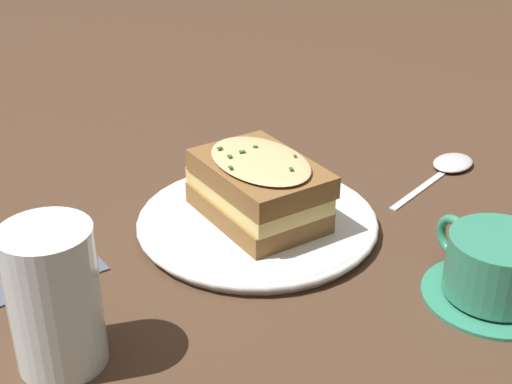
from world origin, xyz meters
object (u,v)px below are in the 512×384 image
at_px(water_glass, 55,298).
at_px(spoon, 449,166).
at_px(sandwich, 257,188).
at_px(napkin, 34,265).
at_px(teacup_with_saucer, 495,269).
at_px(dinner_plate, 256,222).

bearing_deg(water_glass, spoon, 3.74).
bearing_deg(sandwich, napkin, 159.90).
xyz_separation_m(sandwich, teacup_with_saucer, (0.09, -0.22, -0.02)).
distance_m(spoon, napkin, 0.49).
bearing_deg(spoon, teacup_with_saucer, -55.51).
relative_size(teacup_with_saucer, napkin, 1.21).
height_order(sandwich, napkin, sandwich).
distance_m(sandwich, spoon, 0.27).
relative_size(dinner_plate, sandwich, 1.65).
distance_m(dinner_plate, napkin, 0.22).
distance_m(sandwich, napkin, 0.22).
xyz_separation_m(teacup_with_saucer, spoon, (0.18, 0.19, -0.02)).
xyz_separation_m(dinner_plate, water_glass, (-0.24, -0.06, 0.05)).
height_order(teacup_with_saucer, water_glass, water_glass).
bearing_deg(water_glass, sandwich, 14.79).
relative_size(spoon, napkin, 1.53).
height_order(sandwich, spoon, sandwich).
relative_size(teacup_with_saucer, water_glass, 1.16).
xyz_separation_m(teacup_with_saucer, water_glass, (-0.33, 0.15, 0.03)).
xyz_separation_m(sandwich, water_glass, (-0.24, -0.06, 0.01)).
relative_size(dinner_plate, spoon, 1.42).
bearing_deg(teacup_with_saucer, sandwich, 32.32).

